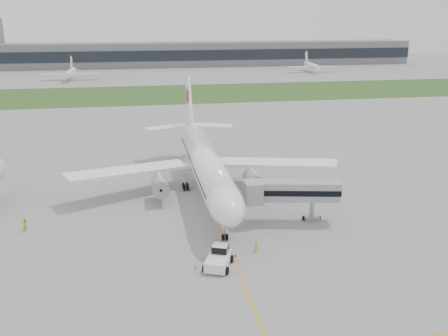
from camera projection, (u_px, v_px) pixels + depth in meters
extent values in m
plane|color=gray|center=(209.00, 202.00, 83.81)|extent=(600.00, 600.00, 0.00)
cube|color=#28481B|center=(164.00, 94.00, 196.63)|extent=(600.00, 50.00, 0.02)
cube|color=gray|center=(152.00, 55.00, 297.99)|extent=(320.00, 22.00, 14.00)
cube|color=#1F242C|center=(153.00, 56.00, 287.65)|extent=(320.00, 0.60, 6.00)
cylinder|color=white|center=(205.00, 163.00, 85.91)|extent=(5.00, 38.00, 5.00)
ellipsoid|color=white|center=(226.00, 204.00, 67.57)|extent=(5.00, 11.00, 5.00)
cube|color=black|center=(227.00, 200.00, 66.37)|extent=(3.20, 1.54, 1.14)
cone|color=white|center=(191.00, 131.00, 106.36)|extent=(5.00, 10.53, 6.16)
cube|color=white|center=(129.00, 171.00, 85.95)|extent=(22.13, 13.52, 1.70)
cube|color=white|center=(275.00, 163.00, 90.34)|extent=(22.13, 13.52, 1.70)
cylinder|color=gray|center=(160.00, 185.00, 82.98)|extent=(2.70, 5.20, 2.70)
cylinder|color=gray|center=(254.00, 180.00, 85.68)|extent=(2.70, 5.20, 2.70)
cube|color=white|center=(189.00, 106.00, 106.26)|extent=(0.45, 10.90, 12.76)
cylinder|color=#AA0920|center=(189.00, 96.00, 106.61)|extent=(0.60, 3.20, 3.20)
cube|color=white|center=(166.00, 127.00, 107.75)|extent=(9.54, 6.34, 0.35)
cube|color=white|center=(212.00, 126.00, 109.43)|extent=(9.54, 6.34, 0.35)
cylinder|color=#9C9DA2|center=(225.00, 230.00, 69.24)|extent=(0.24, 0.24, 3.10)
cylinder|color=black|center=(186.00, 186.00, 89.68)|extent=(1.40, 1.10, 1.10)
cylinder|color=black|center=(221.00, 184.00, 90.76)|extent=(1.40, 1.10, 1.10)
cube|color=white|center=(218.00, 261.00, 62.07)|extent=(4.17, 5.35, 1.26)
cube|color=white|center=(220.00, 249.00, 62.94)|extent=(2.37, 2.25, 1.05)
cube|color=black|center=(220.00, 248.00, 62.93)|extent=(2.44, 2.32, 0.89)
cylinder|color=black|center=(210.00, 257.00, 63.92)|extent=(0.69, 1.01, 0.94)
cylinder|color=black|center=(232.00, 259.00, 63.39)|extent=(0.69, 1.01, 0.94)
cylinder|color=black|center=(204.00, 268.00, 60.98)|extent=(0.69, 1.01, 0.94)
cylinder|color=black|center=(227.00, 271.00, 60.44)|extent=(0.69, 1.01, 0.94)
cube|color=gray|center=(294.00, 190.00, 74.59)|extent=(13.70, 5.46, 2.87)
cube|color=black|center=(294.00, 190.00, 74.59)|extent=(13.91, 5.59, 0.86)
cube|color=gray|center=(253.00, 192.00, 73.80)|extent=(2.49, 3.25, 3.25)
cylinder|color=#9C9DA2|center=(312.00, 209.00, 75.92)|extent=(0.67, 0.67, 3.64)
cube|color=#9C9DA2|center=(311.00, 218.00, 76.36)|extent=(2.52, 1.77, 0.67)
cylinder|color=black|center=(303.00, 218.00, 76.39)|extent=(0.41, 0.71, 0.67)
cylinder|color=black|center=(320.00, 218.00, 76.34)|extent=(0.41, 0.71, 0.67)
cone|color=#EC4D0C|center=(196.00, 266.00, 61.90)|extent=(0.36, 0.36, 0.49)
cone|color=#EC4D0C|center=(236.00, 255.00, 64.88)|extent=(0.36, 0.36, 0.50)
imported|color=#ABEC27|center=(256.00, 246.00, 66.15)|extent=(0.60, 0.41, 1.62)
imported|color=#B4EB27|center=(26.00, 225.00, 72.43)|extent=(1.10, 1.17, 1.90)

